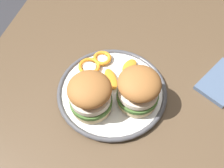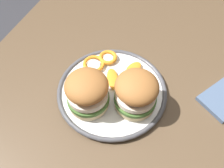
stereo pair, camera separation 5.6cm
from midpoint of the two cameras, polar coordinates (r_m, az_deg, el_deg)
The scene contains 10 objects.
ground_plane at distance 1.32m, azimuth -0.05°, elevation -18.11°, with size 8.00×8.00×0.00m, color #333338.
dining_table at distance 0.75m, azimuth -0.08°, elevation -3.91°, with size 1.37×0.81×0.72m.
dinner_plate at distance 0.64m, azimuth -2.47°, elevation -1.73°, with size 0.29×0.29×0.02m.
sandwich_half_left at distance 0.58m, azimuth 3.40°, elevation -1.36°, with size 0.13×0.13×0.10m.
sandwich_half_right at distance 0.57m, azimuth -7.84°, elevation -2.65°, with size 0.12×0.12×0.10m.
orange_peel_curled at distance 0.68m, azimuth -7.59°, elevation 3.92°, with size 0.08×0.08×0.01m.
orange_peel_strip_long at distance 0.68m, azimuth 1.69°, elevation 3.98°, with size 0.06×0.05×0.01m.
orange_peel_strip_short at distance 0.65m, azimuth -2.71°, elevation 1.08°, with size 0.08×0.06×0.01m.
orange_peel_small_curl at distance 0.70m, azimuth -4.56°, elevation 5.84°, with size 0.07×0.07×0.01m.
folded_napkin at distance 0.72m, azimuth 22.12°, elevation 0.41°, with size 0.14×0.09×0.01m, color slate.
Camera 1 is at (-0.39, -0.07, 1.26)m, focal length 39.60 mm.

